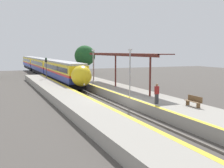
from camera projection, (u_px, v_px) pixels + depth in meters
ground_plane at (113, 109)px, 27.03m from camera, size 120.00×120.00×0.00m
rail_left at (106, 109)px, 26.74m from camera, size 0.08×90.00×0.15m
rail_right at (120, 107)px, 27.30m from camera, size 0.08×90.00×0.15m
train at (43, 66)px, 64.78m from camera, size 2.79×64.80×3.86m
platform_right at (149, 101)px, 28.49m from camera, size 4.50×64.00×0.94m
platform_left at (80, 107)px, 25.70m from camera, size 3.29×64.00×0.94m
platform_bench at (194, 101)px, 23.29m from camera, size 0.44×1.80×0.89m
person_waiting at (157, 93)px, 24.39m from camera, size 0.36×0.24×1.80m
railway_signal at (46, 68)px, 47.13m from camera, size 0.28×0.28×4.40m
lamppost_near at (130, 69)px, 28.87m from camera, size 0.36×0.20×4.81m
lamppost_mid at (93, 64)px, 39.47m from camera, size 0.36×0.20×4.81m
station_canopy at (120, 55)px, 36.50m from camera, size 2.02×20.58×4.34m
background_tree_right at (85, 56)px, 66.07m from camera, size 4.86×4.86×6.88m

